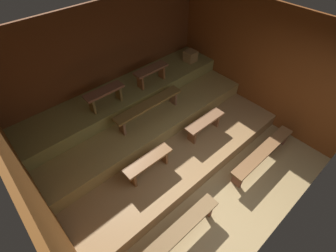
{
  "coord_description": "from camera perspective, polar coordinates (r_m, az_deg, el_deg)",
  "views": [
    {
      "loc": [
        -2.32,
        -0.43,
        4.3
      ],
      "look_at": [
        0.1,
        2.27,
        0.65
      ],
      "focal_mm": 26.05,
      "sensor_mm": 36.0,
      "label": 1
    }
  ],
  "objects": [
    {
      "name": "ground",
      "position": [
        5.53,
        0.58,
        -6.63
      ],
      "size": [
        5.85,
        4.95,
        0.08
      ],
      "primitive_type": "cube",
      "color": "#9A7F52"
    },
    {
      "name": "wall_back",
      "position": [
        5.95,
        -13.56,
        14.18
      ],
      "size": [
        5.85,
        0.06,
        2.71
      ],
      "primitive_type": "cube",
      "color": "brown",
      "rests_on": "ground"
    },
    {
      "name": "wall_left",
      "position": [
        3.88,
        -29.22,
        -12.9
      ],
      "size": [
        0.06,
        4.95,
        2.71
      ],
      "primitive_type": "cube",
      "color": "brown",
      "rests_on": "ground"
    },
    {
      "name": "wall_right",
      "position": [
        6.23,
        18.93,
        14.46
      ],
      "size": [
        0.06,
        4.95,
        2.71
      ],
      "primitive_type": "cube",
      "color": "brown",
      "rests_on": "ground"
    },
    {
      "name": "platform_lower",
      "position": [
        5.64,
        -3.0,
        -2.31
      ],
      "size": [
        5.05,
        3.11,
        0.3
      ],
      "primitive_type": "cube",
      "color": "#9A744A",
      "rests_on": "ground"
    },
    {
      "name": "platform_middle",
      "position": [
        5.77,
        -6.85,
        2.94
      ],
      "size": [
        5.05,
        1.93,
        0.3
      ],
      "primitive_type": "cube",
      "color": "#A2854A",
      "rests_on": "platform_lower"
    },
    {
      "name": "platform_upper",
      "position": [
        5.87,
        -9.73,
        7.28
      ],
      "size": [
        5.05,
        1.04,
        0.3
      ],
      "primitive_type": "cube",
      "color": "olive",
      "rests_on": "platform_middle"
    },
    {
      "name": "bench_floor_left",
      "position": [
        4.25,
        1.18,
        -24.48
      ],
      "size": [
        1.9,
        0.26,
        0.39
      ],
      "color": "brown",
      "rests_on": "ground"
    },
    {
      "name": "bench_floor_right",
      "position": [
        5.47,
        21.37,
        -5.74
      ],
      "size": [
        1.9,
        0.26,
        0.39
      ],
      "color": "brown",
      "rests_on": "ground"
    },
    {
      "name": "bench_lower_left",
      "position": [
        4.61,
        -4.64,
        -8.5
      ],
      "size": [
        1.0,
        0.26,
        0.39
      ],
      "color": "brown",
      "rests_on": "platform_lower"
    },
    {
      "name": "bench_lower_right",
      "position": [
        5.34,
        8.55,
        0.63
      ],
      "size": [
        1.0,
        0.26,
        0.39
      ],
      "color": "brown",
      "rests_on": "platform_lower"
    },
    {
      "name": "bench_middle_center",
      "position": [
        5.22,
        -4.52,
        4.69
      ],
      "size": [
        1.67,
        0.26,
        0.39
      ],
      "color": "brown",
      "rests_on": "platform_middle"
    },
    {
      "name": "bench_upper_left",
      "position": [
        5.24,
        -14.61,
        7.21
      ],
      "size": [
        0.84,
        0.26,
        0.39
      ],
      "color": "brown",
      "rests_on": "platform_upper"
    },
    {
      "name": "bench_upper_right",
      "position": [
        5.76,
        -4.0,
        12.46
      ],
      "size": [
        0.84,
        0.26,
        0.39
      ],
      "color": "brown",
      "rests_on": "platform_upper"
    },
    {
      "name": "wooden_crate_upper",
      "position": [
        6.71,
        5.27,
        15.95
      ],
      "size": [
        0.28,
        0.28,
        0.28
      ],
      "primitive_type": "cube",
      "color": "olive",
      "rests_on": "platform_upper"
    }
  ]
}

